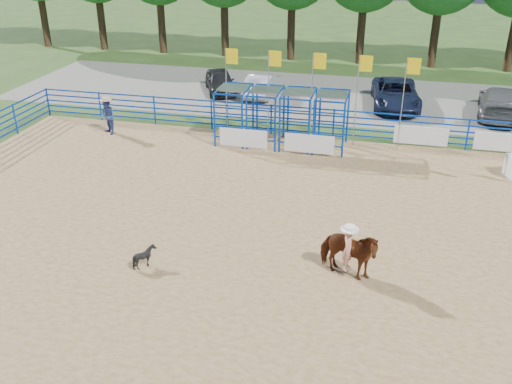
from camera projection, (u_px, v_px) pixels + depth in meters
The scene contains 12 objects.
ground at pixel (296, 246), 18.34m from camera, with size 120.00×120.00×0.00m, color #355120.
arena_dirt at pixel (296, 246), 18.34m from camera, with size 30.00×20.00×0.02m, color #9F7E4F.
gravel_strip at pixel (347, 98), 33.19m from camera, with size 40.00×10.00×0.01m, color slate.
horse_and_rider at pixel (348, 251), 16.43m from camera, with size 2.04×1.35×2.37m.
calf at pixel (145, 257), 17.11m from camera, with size 0.57×0.64×0.70m, color black.
spectator_cowboy at pixel (107, 116), 27.33m from camera, with size 1.07×1.04×1.79m.
car_a at pixel (220, 81), 34.04m from camera, with size 1.57×3.90×1.33m, color black.
car_b at pixel (262, 84), 33.34m from camera, with size 1.41×4.05×1.33m, color gray.
car_c at pixel (396, 94), 31.36m from camera, with size 2.43×5.27×1.46m, color black.
car_d at pixel (500, 102), 29.87m from camera, with size 2.14×5.26×1.53m, color #525255.
perimeter_fence at pixel (297, 226), 18.01m from camera, with size 30.10×20.10×1.50m.
chute_assembly at pixel (289, 119), 25.91m from camera, with size 19.32×2.41×4.20m.
Camera 1 is at (2.44, -15.58, 9.61)m, focal length 40.00 mm.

